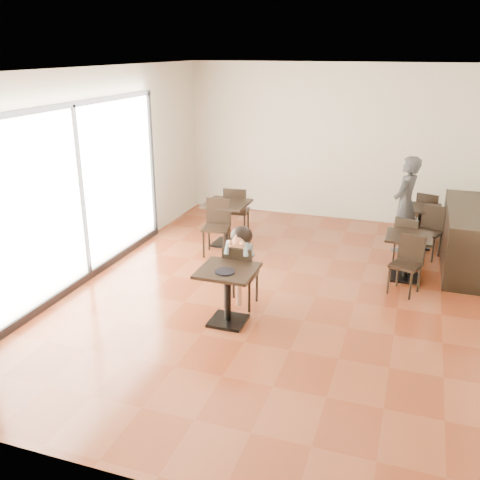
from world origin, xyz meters
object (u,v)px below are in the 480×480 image
at_px(chair_mid_a, 409,241).
at_px(chair_left_a, 237,211).
at_px(child, 241,267).
at_px(adult_patron, 405,204).
at_px(chair_mid_b, 405,266).
at_px(child_chair, 241,275).
at_px(chair_back_b, 428,233).
at_px(child_table, 228,296).
at_px(chair_back_a, 428,215).
at_px(cafe_table_mid, 407,257).
at_px(cafe_table_back, 419,227).
at_px(chair_left_b, 216,228).
at_px(cafe_table_left, 227,224).

xyz_separation_m(chair_mid_a, chair_left_a, (-3.21, 0.57, 0.05)).
height_order(child, adult_patron, adult_patron).
bearing_deg(chair_mid_b, child, -132.73).
distance_m(child_chair, chair_mid_a, 3.13).
height_order(chair_mid_a, chair_back_b, chair_back_b).
height_order(child_table, adult_patron, adult_patron).
relative_size(chair_left_a, chair_back_a, 1.08).
bearing_deg(cafe_table_mid, chair_back_a, 82.14).
bearing_deg(cafe_table_mid, cafe_table_back, 84.77).
height_order(adult_patron, chair_left_b, adult_patron).
distance_m(adult_patron, cafe_table_mid, 1.42).
relative_size(cafe_table_left, chair_back_a, 0.90).
relative_size(adult_patron, cafe_table_left, 2.11).
height_order(chair_mid_b, chair_back_a, chair_back_a).
bearing_deg(chair_mid_b, chair_mid_a, 109.17).
bearing_deg(chair_mid_a, child_table, 71.50).
height_order(cafe_table_left, cafe_table_back, cafe_table_left).
bearing_deg(adult_patron, chair_left_b, -48.07).
bearing_deg(chair_mid_b, chair_back_a, 102.88).
relative_size(cafe_table_left, chair_left_b, 0.83).
height_order(child_table, chair_left_b, chair_left_b).
bearing_deg(cafe_table_back, chair_back_a, 74.60).
height_order(chair_left_a, chair_back_a, chair_left_a).
bearing_deg(child, cafe_table_left, 114.65).
bearing_deg(child_table, cafe_table_mid, 46.16).
bearing_deg(child, cafe_table_mid, 38.22).
distance_m(child_chair, chair_mid_b, 2.46).
xyz_separation_m(child_table, chair_left_a, (-1.04, 3.37, 0.10)).
relative_size(child_chair, cafe_table_mid, 1.28).
height_order(chair_left_a, chair_left_b, same).
xyz_separation_m(cafe_table_back, chair_left_b, (-3.36, -1.61, 0.11)).
xyz_separation_m(cafe_table_back, chair_mid_a, (-0.15, -1.07, 0.06)).
xyz_separation_m(chair_back_a, chair_back_b, (0.00, -1.10, 0.00)).
bearing_deg(adult_patron, child, -14.98).
height_order(child, chair_left_b, child).
distance_m(child_table, cafe_table_mid, 3.13).
bearing_deg(chair_back_b, cafe_table_left, -152.85).
bearing_deg(child_chair, chair_mid_b, -151.90).
height_order(adult_patron, chair_back_b, adult_patron).
height_order(child_table, chair_back_b, chair_back_b).
bearing_deg(child_table, child_chair, 90.00).
distance_m(chair_mid_a, chair_left_b, 3.26).
relative_size(chair_left_b, chair_back_b, 1.08).
distance_m(cafe_table_back, chair_back_a, 0.58).
height_order(chair_back_a, chair_back_b, same).
relative_size(adult_patron, cafe_table_mid, 2.36).
height_order(child_chair, chair_left_a, chair_left_a).
distance_m(cafe_table_back, chair_mid_a, 1.09).
distance_m(child_chair, cafe_table_left, 2.50).
height_order(cafe_table_mid, cafe_table_back, cafe_table_back).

